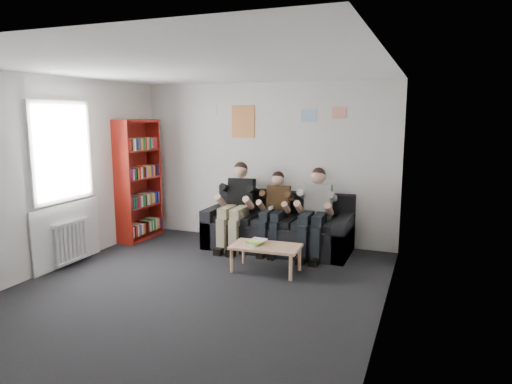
{
  "coord_description": "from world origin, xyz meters",
  "views": [
    {
      "loc": [
        2.67,
        -4.8,
        2.17
      ],
      "look_at": [
        0.3,
        1.3,
        1.05
      ],
      "focal_mm": 32.0,
      "sensor_mm": 36.0,
      "label": 1
    }
  ],
  "objects_px": {
    "sofa": "(278,229)",
    "person_right": "(315,213)",
    "bookshelf": "(139,180)",
    "person_middle": "(274,212)",
    "coffee_table": "(266,248)",
    "person_left": "(236,206)"
  },
  "relations": [
    {
      "from": "sofa",
      "to": "person_right",
      "type": "xyz_separation_m",
      "value": [
        0.65,
        -0.21,
        0.36
      ]
    },
    {
      "from": "bookshelf",
      "to": "person_middle",
      "type": "distance_m",
      "value": 2.49
    },
    {
      "from": "coffee_table",
      "to": "sofa",
      "type": "bearing_deg",
      "value": 99.67
    },
    {
      "from": "sofa",
      "to": "bookshelf",
      "type": "distance_m",
      "value": 2.58
    },
    {
      "from": "sofa",
      "to": "person_left",
      "type": "xyz_separation_m",
      "value": [
        -0.65,
        -0.21,
        0.37
      ]
    },
    {
      "from": "sofa",
      "to": "person_right",
      "type": "distance_m",
      "value": 0.77
    },
    {
      "from": "person_middle",
      "to": "person_right",
      "type": "xyz_separation_m",
      "value": [
        0.65,
        -0.01,
        0.03
      ]
    },
    {
      "from": "bookshelf",
      "to": "person_left",
      "type": "distance_m",
      "value": 1.84
    },
    {
      "from": "sofa",
      "to": "person_middle",
      "type": "height_order",
      "value": "person_middle"
    },
    {
      "from": "person_left",
      "to": "coffee_table",
      "type": "bearing_deg",
      "value": -55.4
    },
    {
      "from": "coffee_table",
      "to": "person_left",
      "type": "bearing_deg",
      "value": 132.81
    },
    {
      "from": "coffee_table",
      "to": "person_middle",
      "type": "height_order",
      "value": "person_middle"
    },
    {
      "from": "bookshelf",
      "to": "person_right",
      "type": "height_order",
      "value": "bookshelf"
    },
    {
      "from": "person_middle",
      "to": "person_right",
      "type": "bearing_deg",
      "value": -8.57
    },
    {
      "from": "sofa",
      "to": "person_left",
      "type": "distance_m",
      "value": 0.78
    },
    {
      "from": "bookshelf",
      "to": "sofa",
      "type": "bearing_deg",
      "value": 8.42
    },
    {
      "from": "coffee_table",
      "to": "person_middle",
      "type": "relative_size",
      "value": 0.74
    },
    {
      "from": "coffee_table",
      "to": "person_middle",
      "type": "distance_m",
      "value": 0.99
    },
    {
      "from": "person_left",
      "to": "person_right",
      "type": "relative_size",
      "value": 1.03
    },
    {
      "from": "bookshelf",
      "to": "coffee_table",
      "type": "bearing_deg",
      "value": -15.62
    },
    {
      "from": "sofa",
      "to": "person_left",
      "type": "bearing_deg",
      "value": -162.16
    },
    {
      "from": "bookshelf",
      "to": "person_right",
      "type": "relative_size",
      "value": 1.53
    }
  ]
}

